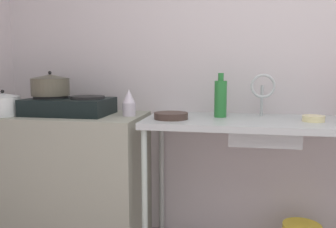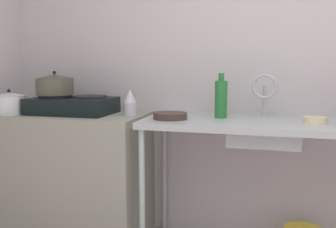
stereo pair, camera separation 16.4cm
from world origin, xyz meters
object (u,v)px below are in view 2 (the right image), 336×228
at_px(pot_beside_stove, 10,103).
at_px(frying_pan, 170,116).
at_px(stove, 73,105).
at_px(faucet, 264,89).
at_px(pot_on_left_burner, 55,85).
at_px(bottle_by_sink, 221,98).
at_px(percolator, 130,103).
at_px(sink_basin, 263,132).
at_px(small_bowl_on_drainboard, 315,120).

height_order(pot_beside_stove, frying_pan, pot_beside_stove).
xyz_separation_m(stove, faucet, (1.30, 0.12, 0.13)).
relative_size(pot_on_left_burner, bottle_by_sink, 0.92).
xyz_separation_m(percolator, sink_basin, (0.87, -0.03, -0.16)).
relative_size(stove, sink_basin, 1.37).
xyz_separation_m(faucet, small_bowl_on_drainboard, (0.29, -0.14, -0.17)).
xyz_separation_m(pot_on_left_burner, small_bowl_on_drainboard, (1.73, -0.02, -0.19)).
relative_size(stove, faucet, 1.99).
height_order(percolator, faucet, faucet).
distance_m(pot_beside_stove, sink_basin, 1.72).
bearing_deg(small_bowl_on_drainboard, bottle_by_sink, 171.25).
distance_m(pot_on_left_burner, percolator, 0.57).
distance_m(stove, pot_beside_stove, 0.43).
xyz_separation_m(pot_on_left_burner, sink_basin, (1.44, -0.02, -0.27)).
bearing_deg(bottle_by_sink, pot_beside_stove, -171.72).
bearing_deg(percolator, faucet, 7.23).
height_order(faucet, frying_pan, faucet).
bearing_deg(pot_on_left_burner, frying_pan, -5.13).
xyz_separation_m(stove, percolator, (0.43, 0.01, 0.03)).
height_order(stove, pot_on_left_burner, pot_on_left_burner).
relative_size(stove, small_bowl_on_drainboard, 4.32).
xyz_separation_m(frying_pan, bottle_by_sink, (0.30, 0.15, 0.10)).
height_order(percolator, sink_basin, percolator).
distance_m(faucet, small_bowl_on_drainboard, 0.37).
bearing_deg(small_bowl_on_drainboard, faucet, 154.45).
distance_m(pot_on_left_burner, small_bowl_on_drainboard, 1.74).
height_order(sink_basin, bottle_by_sink, bottle_by_sink).
relative_size(pot_beside_stove, bottle_by_sink, 0.79).
distance_m(pot_beside_stove, faucet, 1.73).
relative_size(frying_pan, bottle_by_sink, 0.75).
xyz_separation_m(stove, pot_beside_stove, (-0.41, -0.14, 0.02)).
distance_m(small_bowl_on_drainboard, bottle_by_sink, 0.58).
bearing_deg(pot_beside_stove, pot_on_left_burner, 27.13).
distance_m(stove, bottle_by_sink, 1.03).
bearing_deg(percolator, sink_basin, -2.04).
relative_size(pot_beside_stove, frying_pan, 1.05).
xyz_separation_m(pot_beside_stove, percolator, (0.83, 0.15, 0.01)).
relative_size(faucet, bottle_by_sink, 0.99).
bearing_deg(percolator, pot_on_left_burner, -178.77).
distance_m(stove, sink_basin, 1.31).
bearing_deg(stove, bottle_by_sink, 3.87).
xyz_separation_m(small_bowl_on_drainboard, bottle_by_sink, (-0.56, 0.09, 0.11)).
bearing_deg(pot_beside_stove, stove, 18.89).
bearing_deg(bottle_by_sink, frying_pan, -153.92).
height_order(percolator, small_bowl_on_drainboard, percolator).
bearing_deg(pot_on_left_burner, faucet, 4.90).
relative_size(pot_on_left_burner, percolator, 1.48).
bearing_deg(percolator, small_bowl_on_drainboard, -1.42).
xyz_separation_m(pot_on_left_burner, bottle_by_sink, (1.17, 0.07, -0.08)).
bearing_deg(stove, pot_on_left_burner, 180.00).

